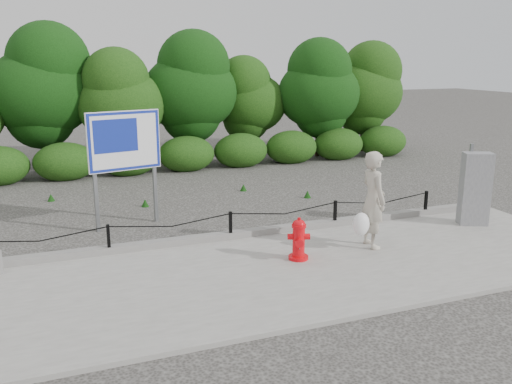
{
  "coord_description": "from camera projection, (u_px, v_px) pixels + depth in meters",
  "views": [
    {
      "loc": [
        -3.42,
        -10.35,
        3.83
      ],
      "look_at": [
        0.65,
        0.2,
        1.0
      ],
      "focal_mm": 38.0,
      "sensor_mm": 36.0,
      "label": 1
    }
  ],
  "objects": [
    {
      "name": "curb",
      "position": [
        230.0,
        235.0,
        11.5
      ],
      "size": [
        14.0,
        0.22,
        0.14
      ],
      "primitive_type": "cube",
      "color": "slate",
      "rests_on": "sidewalk"
    },
    {
      "name": "pedestrian",
      "position": [
        372.0,
        201.0,
        10.79
      ],
      "size": [
        0.79,
        0.75,
        1.96
      ],
      "rotation": [
        0.0,
        0.0,
        1.5
      ],
      "color": "#B0A897",
      "rests_on": "sidewalk"
    },
    {
      "name": "treeline",
      "position": [
        168.0,
        93.0,
        19.22
      ],
      "size": [
        20.33,
        3.77,
        4.86
      ],
      "color": "black",
      "rests_on": "ground"
    },
    {
      "name": "chain_barrier",
      "position": [
        230.0,
        222.0,
        11.38
      ],
      "size": [
        10.06,
        0.06,
        0.6
      ],
      "color": "black",
      "rests_on": "sidewalk"
    },
    {
      "name": "sidewalk",
      "position": [
        266.0,
        275.0,
        9.67
      ],
      "size": [
        14.0,
        4.0,
        0.08
      ],
      "primitive_type": "cube",
      "color": "gray",
      "rests_on": "ground"
    },
    {
      "name": "fire_hydrant",
      "position": [
        299.0,
        240.0,
        10.23
      ],
      "size": [
        0.49,
        0.49,
        0.82
      ],
      "rotation": [
        0.0,
        0.0,
        -0.36
      ],
      "color": "red",
      "rests_on": "sidewalk"
    },
    {
      "name": "ground",
      "position": [
        231.0,
        242.0,
        11.49
      ],
      "size": [
        90.0,
        90.0,
        0.0
      ],
      "primitive_type": "plane",
      "color": "#2D2B28",
      "rests_on": "ground"
    },
    {
      "name": "utility_cabinet",
      "position": [
        475.0,
        189.0,
        12.3
      ],
      "size": [
        0.73,
        0.59,
        1.84
      ],
      "rotation": [
        0.0,
        0.0,
        -0.41
      ],
      "color": "gray",
      "rests_on": "sidewalk"
    },
    {
      "name": "advertising_sign",
      "position": [
        124.0,
        146.0,
        12.1
      ],
      "size": [
        1.65,
        0.46,
        2.68
      ],
      "rotation": [
        0.0,
        0.0,
        0.22
      ],
      "color": "slate",
      "rests_on": "ground"
    }
  ]
}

